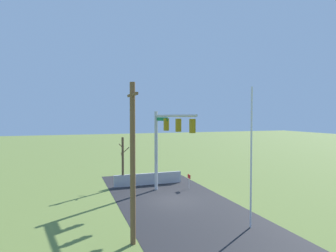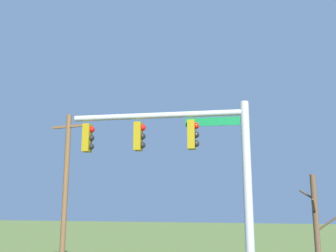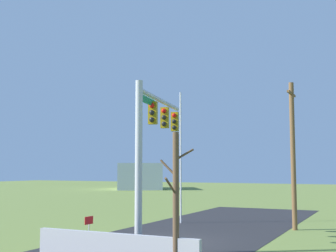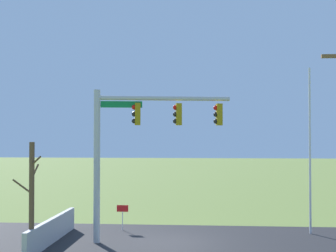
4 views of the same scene
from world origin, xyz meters
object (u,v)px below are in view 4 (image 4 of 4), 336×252
open_sign (123,212)px  bare_tree (32,198)px  flagpole (310,150)px  signal_mast (137,135)px

open_sign → bare_tree: bearing=63.3°
bare_tree → open_sign: size_ratio=3.56×
flagpole → bare_tree: size_ratio=1.80×
signal_mast → open_sign: 4.57m
signal_mast → flagpole: flagpole is taller
flagpole → bare_tree: flagpole is taller
signal_mast → flagpole: 8.24m
flagpole → signal_mast: bearing=16.0°
flagpole → open_sign: flagpole is taller
signal_mast → open_sign: (1.04, -2.42, -3.74)m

